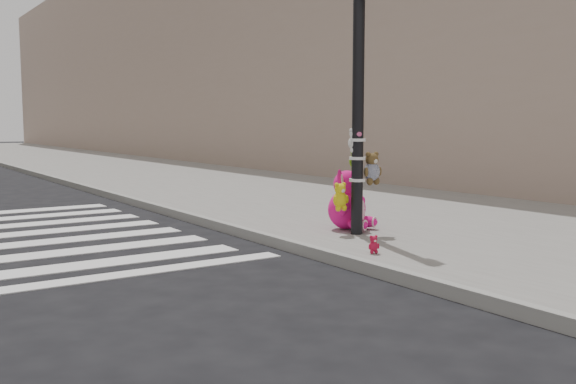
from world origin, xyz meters
TOP-DOWN VIEW (x-y plane):
  - ground at (0.00, 0.00)m, footprint 120.00×120.00m
  - sidewalk_near at (5.00, 10.00)m, footprint 7.00×80.00m
  - curb_edge at (1.55, 10.00)m, footprint 0.12×80.00m
  - bld_near at (10.50, 20.00)m, footprint 5.00×60.00m
  - signal_pole at (2.62, 1.81)m, footprint 0.71×0.49m
  - pink_bunny at (2.76, 2.17)m, footprint 0.77×0.82m
  - red_teddy at (1.90, 0.65)m, footprint 0.17×0.13m

SIDE VIEW (x-z plane):
  - ground at x=0.00m, z-range 0.00..0.00m
  - sidewalk_near at x=5.00m, z-range 0.00..0.14m
  - curb_edge at x=1.55m, z-range -0.01..0.15m
  - red_teddy at x=1.90m, z-range 0.14..0.36m
  - pink_bunny at x=2.76m, z-range 0.06..0.96m
  - signal_pole at x=2.62m, z-range -0.26..3.74m
  - bld_near at x=10.50m, z-range 0.00..10.00m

